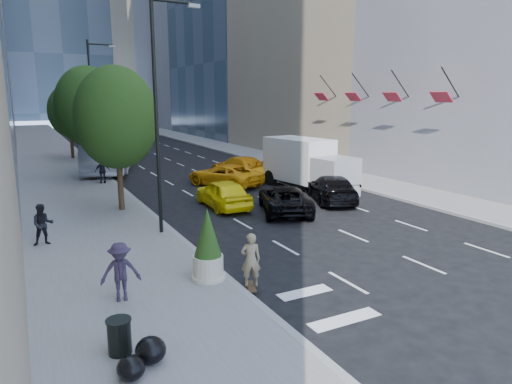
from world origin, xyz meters
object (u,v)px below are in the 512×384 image
city_bus (112,147)px  box_truck (308,164)px  black_sedan_lincoln (285,199)px  planter_shrub (208,246)px  trash_can (119,337)px  black_sedan_mercedes (331,188)px  skateboarder (251,263)px

city_bus → box_truck: (9.76, -15.05, -0.15)m
black_sedan_lincoln → planter_shrub: (-7.07, -6.88, 0.57)m
black_sedan_lincoln → trash_can: black_sedan_lincoln is taller
black_sedan_lincoln → black_sedan_mercedes: size_ratio=0.97×
black_sedan_mercedes → trash_can: size_ratio=6.53×
black_sedan_lincoln → black_sedan_mercedes: 3.84m
skateboarder → city_bus: bearing=-73.4°
black_sedan_mercedes → box_truck: box_truck is taller
skateboarder → box_truck: size_ratio=0.24×
black_sedan_lincoln → city_bus: city_bus is taller
black_sedan_mercedes → trash_can: bearing=60.0°
black_sedan_lincoln → trash_can: 14.61m
city_bus → planter_shrub: (-1.80, -26.47, -0.54)m
black_sedan_mercedes → trash_can: 18.03m
city_bus → black_sedan_lincoln: bearing=-58.0°
city_bus → box_truck: size_ratio=1.83×
black_sedan_lincoln → trash_can: (-10.57, -10.09, -0.16)m
trash_can → city_bus: bearing=79.9°
box_truck → trash_can: size_ratio=8.76×
black_sedan_lincoln → planter_shrub: planter_shrub is taller
skateboarder → trash_can: (-4.50, -2.09, -0.32)m
black_sedan_lincoln → box_truck: box_truck is taller
skateboarder → trash_can: size_ratio=2.15×
black_sedan_lincoln → city_bus: bearing=-52.8°
black_sedan_mercedes → planter_shrub: (-10.80, -7.78, 0.52)m
black_sedan_mercedes → planter_shrub: 13.32m
black_sedan_lincoln → box_truck: bearing=-112.6°
planter_shrub → skateboarder: bearing=-48.2°
skateboarder → black_sedan_mercedes: size_ratio=0.33×
skateboarder → black_sedan_lincoln: 10.04m
trash_can → planter_shrub: 4.80m
planter_shrub → city_bus: bearing=86.1°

